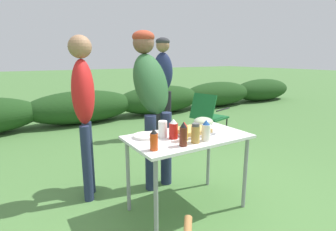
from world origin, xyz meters
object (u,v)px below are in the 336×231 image
(standing_person_in_navy_coat, at_px, (163,75))
(standing_person_in_red_jacket, at_px, (84,101))
(food_tray, at_px, (192,131))
(spice_jar, at_px, (196,133))
(paper_cup_stack, at_px, (163,129))
(plate_stack, at_px, (145,136))
(mayo_bottle, at_px, (206,131))
(bbq_sauce_bottle, at_px, (183,135))
(camp_chair_green_behind_table, at_px, (208,114))
(mixing_bowl, at_px, (203,122))
(folding_table, at_px, (188,144))
(standing_person_in_gray_fleece, at_px, (151,91))
(mustard_bottle, at_px, (184,132))
(ketchup_bottle, at_px, (174,129))
(hot_sauce_bottle, at_px, (154,140))

(standing_person_in_navy_coat, bearing_deg, standing_person_in_red_jacket, -102.96)
(food_tray, xyz_separation_m, spice_jar, (-0.13, -0.22, 0.06))
(paper_cup_stack, xyz_separation_m, standing_person_in_navy_coat, (1.24, 2.10, 0.31))
(plate_stack, distance_m, mayo_bottle, 0.54)
(bbq_sauce_bottle, distance_m, camp_chair_green_behind_table, 2.59)
(spice_jar, bearing_deg, paper_cup_stack, 119.18)
(mixing_bowl, distance_m, standing_person_in_navy_coat, 2.13)
(mixing_bowl, height_order, mayo_bottle, mayo_bottle)
(folding_table, distance_m, standing_person_in_navy_coat, 2.45)
(folding_table, height_order, standing_person_in_navy_coat, standing_person_in_navy_coat)
(folding_table, distance_m, standing_person_in_gray_fleece, 0.78)
(mixing_bowl, relative_size, mustard_bottle, 1.20)
(folding_table, distance_m, ketchup_bottle, 0.23)
(plate_stack, relative_size, camp_chair_green_behind_table, 0.27)
(hot_sauce_bottle, relative_size, standing_person_in_gray_fleece, 0.10)
(folding_table, height_order, bbq_sauce_bottle, bbq_sauce_bottle)
(mustard_bottle, height_order, spice_jar, mustard_bottle)
(food_tray, height_order, standing_person_in_red_jacket, standing_person_in_red_jacket)
(mixing_bowl, relative_size, camp_chair_green_behind_table, 0.25)
(food_tray, xyz_separation_m, standing_person_in_red_jacket, (-0.81, 0.70, 0.26))
(hot_sauce_bottle, height_order, standing_person_in_navy_coat, standing_person_in_navy_coat)
(mixing_bowl, bearing_deg, paper_cup_stack, -168.65)
(paper_cup_stack, relative_size, standing_person_in_red_jacket, 0.09)
(standing_person_in_red_jacket, bearing_deg, ketchup_bottle, -119.64)
(standing_person_in_gray_fleece, height_order, standing_person_in_red_jacket, standing_person_in_gray_fleece)
(bbq_sauce_bottle, height_order, standing_person_in_red_jacket, standing_person_in_red_jacket)
(plate_stack, bearing_deg, paper_cup_stack, -29.73)
(folding_table, relative_size, mustard_bottle, 6.50)
(hot_sauce_bottle, relative_size, standing_person_in_red_jacket, 0.10)
(bbq_sauce_bottle, bearing_deg, mustard_bottle, 52.09)
(food_tray, bearing_deg, mixing_bowl, 32.07)
(food_tray, height_order, plate_stack, food_tray)
(camp_chair_green_behind_table, bearing_deg, ketchup_bottle, -63.46)
(standing_person_in_red_jacket, bearing_deg, mixing_bowl, -94.49)
(folding_table, height_order, standing_person_in_gray_fleece, standing_person_in_gray_fleece)
(mustard_bottle, bearing_deg, mayo_bottle, -28.91)
(mustard_bottle, distance_m, camp_chair_green_behind_table, 2.46)
(hot_sauce_bottle, distance_m, spice_jar, 0.38)
(mustard_bottle, height_order, standing_person_in_navy_coat, standing_person_in_navy_coat)
(mayo_bottle, height_order, spice_jar, mayo_bottle)
(spice_jar, height_order, standing_person_in_navy_coat, standing_person_in_navy_coat)
(mayo_bottle, bearing_deg, bbq_sauce_bottle, -177.29)
(standing_person_in_gray_fleece, xyz_separation_m, camp_chair_green_behind_table, (1.63, 0.94, -0.61))
(spice_jar, distance_m, ketchup_bottle, 0.22)
(food_tray, xyz_separation_m, mustard_bottle, (-0.19, -0.13, 0.05))
(plate_stack, distance_m, mustard_bottle, 0.36)
(paper_cup_stack, xyz_separation_m, hot_sauce_bottle, (-0.23, -0.25, 0.01))
(plate_stack, distance_m, bbq_sauce_bottle, 0.41)
(spice_jar, bearing_deg, standing_person_in_gray_fleece, 87.15)
(standing_person_in_navy_coat, bearing_deg, mixing_bowl, -71.40)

